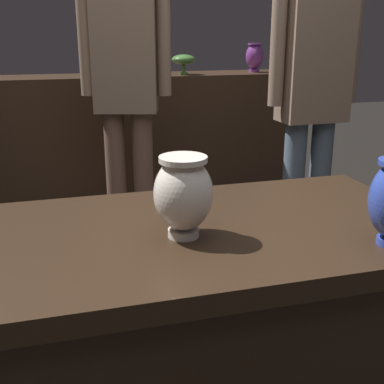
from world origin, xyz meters
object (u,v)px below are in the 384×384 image
shelf_vase_far_right (255,56)px  visitor_center_back (126,78)px  shelf_vase_right (184,60)px  vase_centerpiece (183,193)px  visitor_near_right (313,87)px

shelf_vase_far_right → visitor_center_back: size_ratio=0.11×
visitor_center_back → shelf_vase_right: bearing=-111.9°
vase_centerpiece → visitor_center_back: 1.58m
visitor_near_right → visitor_center_back: (-0.84, 0.43, 0.02)m
vase_centerpiece → shelf_vase_right: 2.25m
shelf_vase_right → visitor_near_right: size_ratio=0.09×
shelf_vase_right → visitor_near_right: 1.09m
vase_centerpiece → shelf_vase_far_right: 2.49m
vase_centerpiece → visitor_near_right: size_ratio=0.11×
visitor_near_right → visitor_center_back: 0.95m
vase_centerpiece → shelf_vase_far_right: size_ratio=1.00×
shelf_vase_far_right → visitor_center_back: bearing=-146.4°
shelf_vase_far_right → visitor_center_back: (-0.98, -0.65, -0.07)m
vase_centerpiece → visitor_near_right: 1.49m
shelf_vase_far_right → shelf_vase_right: 0.52m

